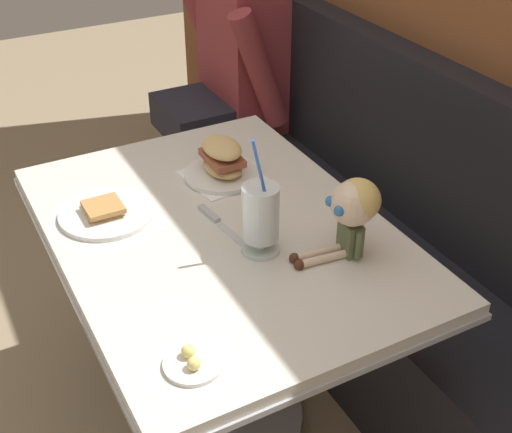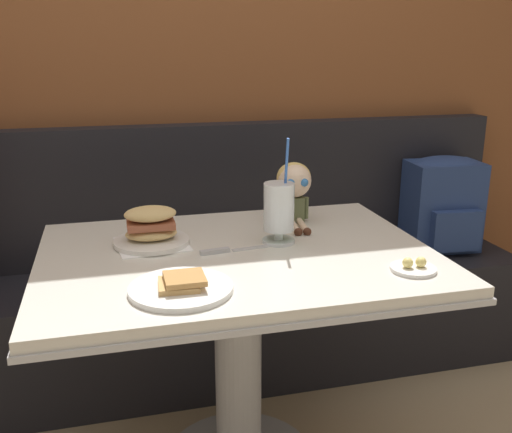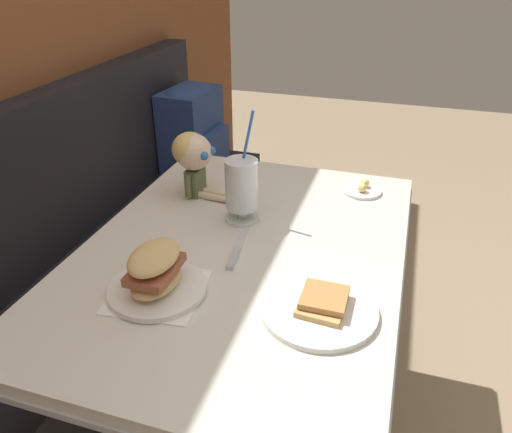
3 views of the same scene
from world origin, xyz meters
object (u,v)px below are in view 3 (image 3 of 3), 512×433
at_px(milkshake_glass, 242,187).
at_px(sandwich_plate, 156,275).
at_px(toast_plate, 320,308).
at_px(seated_doll, 194,155).
at_px(backpack, 192,126).
at_px(butter_saucer, 362,189).
at_px(butter_knife, 236,252).

relative_size(milkshake_glass, sandwich_plate, 1.43).
height_order(toast_plate, sandwich_plate, sandwich_plate).
bearing_deg(milkshake_glass, toast_plate, -138.89).
xyz_separation_m(seated_doll, backpack, (0.79, 0.37, -0.21)).
relative_size(sandwich_plate, seated_doll, 0.99).
bearing_deg(seated_doll, butter_saucer, -71.04).
xyz_separation_m(toast_plate, butter_knife, (0.16, 0.24, -0.01)).
bearing_deg(milkshake_glass, butter_knife, -166.15).
height_order(toast_plate, butter_saucer, toast_plate).
bearing_deg(toast_plate, butter_saucer, -1.63).
xyz_separation_m(milkshake_glass, butter_knife, (-0.17, -0.04, -0.10)).
height_order(sandwich_plate, butter_knife, sandwich_plate).
distance_m(milkshake_glass, butter_knife, 0.20).
distance_m(butter_knife, seated_doll, 0.38).
height_order(milkshake_glass, butter_saucer, milkshake_glass).
bearing_deg(milkshake_glass, backpack, 31.69).
bearing_deg(backpack, sandwich_plate, -159.21).
height_order(toast_plate, backpack, backpack).
height_order(milkshake_glass, sandwich_plate, milkshake_glass).
bearing_deg(toast_plate, seated_doll, 47.38).
bearing_deg(seated_doll, butter_knife, -140.29).
distance_m(butter_saucer, backpack, 1.06).
relative_size(sandwich_plate, backpack, 0.54).
xyz_separation_m(butter_saucer, butter_knife, (-0.44, 0.26, -0.00)).
bearing_deg(butter_saucer, milkshake_glass, 132.44).
height_order(toast_plate, seated_doll, seated_doll).
bearing_deg(seated_doll, milkshake_glass, -119.97).
bearing_deg(butter_knife, milkshake_glass, 13.85).
xyz_separation_m(milkshake_glass, seated_doll, (0.11, 0.19, 0.03)).
bearing_deg(butter_knife, toast_plate, -123.18).
relative_size(sandwich_plate, butter_saucer, 1.84).
bearing_deg(butter_saucer, toast_plate, 178.37).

